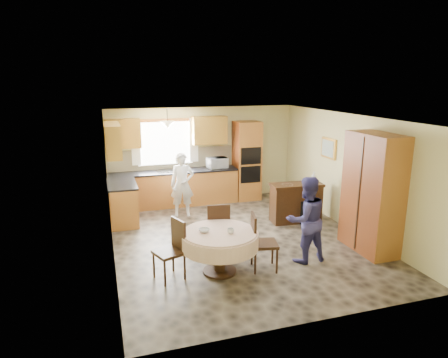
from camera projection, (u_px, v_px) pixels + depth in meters
floor at (239, 239)px, 8.22m from camera, size 5.00×6.00×0.01m
ceiling at (241, 117)px, 7.60m from camera, size 5.00×6.00×0.01m
wall_back at (203, 154)px, 10.69m from camera, size 5.00×0.02×2.50m
wall_front at (318, 236)px, 5.13m from camera, size 5.00×0.02×2.50m
wall_left at (109, 191)px, 7.19m from camera, size 0.02×6.00×2.50m
wall_right at (349, 172)px, 8.63m from camera, size 0.02×6.00×2.50m
window at (165, 143)px, 10.29m from camera, size 1.40×0.03×1.10m
curtain_left at (136, 143)px, 10.02m from camera, size 0.22×0.02×1.15m
curtain_right at (194, 140)px, 10.45m from camera, size 0.22×0.02×1.15m
base_cab_back at (174, 189)px, 10.36m from camera, size 3.30×0.60×0.88m
counter_back at (174, 171)px, 10.25m from camera, size 3.30×0.64×0.04m
base_cab_left at (123, 203)px, 9.14m from camera, size 0.60×1.20×0.88m
counter_left at (122, 184)px, 9.02m from camera, size 0.64×1.20×0.04m
backsplash at (171, 159)px, 10.45m from camera, size 3.30×0.02×0.55m
wall_cab_left at (123, 133)px, 9.78m from camera, size 0.85×0.33×0.72m
wall_cab_right at (209, 130)px, 10.41m from camera, size 0.90×0.33×0.72m
wall_cab_side at (113, 140)px, 8.74m from camera, size 0.33×1.20×0.72m
oven_tower at (247, 161)px, 10.78m from camera, size 0.66×0.62×2.12m
oven_upper at (251, 156)px, 10.44m from camera, size 0.56×0.01×0.45m
oven_lower at (251, 175)px, 10.56m from camera, size 0.56×0.01×0.45m
pendant at (167, 125)px, 9.72m from camera, size 0.36×0.36×0.18m
sideboard at (296, 204)px, 9.17m from camera, size 1.21×0.57×0.84m
space_heater at (309, 212)px, 9.05m from camera, size 0.45×0.36×0.54m
cupboard at (373, 193)px, 7.48m from camera, size 0.59×1.18×2.26m
dining_table at (220, 241)px, 6.70m from camera, size 1.30×1.30×0.74m
chair_left at (173, 246)px, 6.54m from camera, size 0.55×0.55×1.00m
chair_back at (218, 226)px, 7.41m from camera, size 0.50×0.50×1.01m
chair_right at (260, 239)px, 6.82m from camera, size 0.52×0.52×1.00m
framed_picture at (329, 148)px, 9.27m from camera, size 0.06×0.57×0.47m
microwave at (217, 163)px, 10.50m from camera, size 0.55×0.42×0.28m
person_sink at (182, 185)px, 9.49m from camera, size 0.61×0.45×1.54m
person_dining at (306, 220)px, 7.09m from camera, size 0.81×0.65×1.57m
bowl_sideboard at (287, 186)px, 8.99m from camera, size 0.27×0.27×0.06m
bottle_sideboard at (313, 178)px, 9.15m from camera, size 0.16×0.16×0.31m
cup_table at (231, 231)px, 6.57m from camera, size 0.15×0.15×0.09m
bowl_table at (204, 230)px, 6.63m from camera, size 0.24×0.24×0.06m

